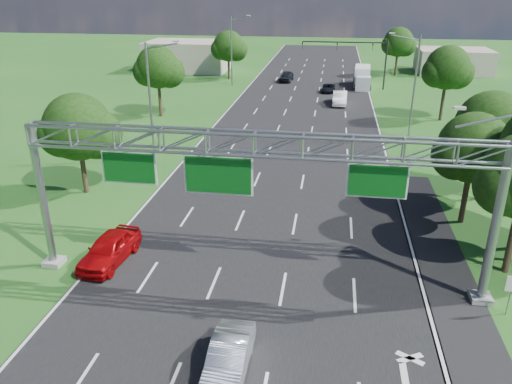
% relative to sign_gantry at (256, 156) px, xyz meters
% --- Properties ---
extents(ground, '(220.00, 220.00, 0.00)m').
position_rel_sign_gantry_xyz_m(ground, '(-0.33, 18.00, -6.89)').
color(ground, '#1E5419').
rests_on(ground, ground).
extents(road, '(18.00, 180.00, 0.02)m').
position_rel_sign_gantry_xyz_m(road, '(-0.33, 18.00, -6.89)').
color(road, black).
rests_on(road, ground).
extents(road_flare, '(3.00, 30.00, 0.02)m').
position_rel_sign_gantry_xyz_m(road_flare, '(9.87, 2.00, -6.89)').
color(road_flare, black).
rests_on(road_flare, ground).
extents(sign_gantry, '(23.50, 1.00, 9.56)m').
position_rel_sign_gantry_xyz_m(sign_gantry, '(0.00, 0.00, 0.00)').
color(sign_gantry, gray).
rests_on(sign_gantry, ground).
extents(regulatory_sign, '(0.60, 0.08, 2.10)m').
position_rel_sign_gantry_xyz_m(regulatory_sign, '(12.07, -1.02, -5.38)').
color(regulatory_sign, gray).
rests_on(regulatory_sign, ground).
extents(traffic_signal, '(12.21, 0.24, 7.00)m').
position_rel_sign_gantry_xyz_m(traffic_signal, '(7.15, 53.00, -1.72)').
color(traffic_signal, black).
rests_on(traffic_signal, ground).
extents(streetlight_l_near, '(2.97, 0.22, 10.16)m').
position_rel_sign_gantry_xyz_m(streetlight_l_near, '(-11.63, 18.00, -1.31)').
color(streetlight_l_near, gray).
rests_on(streetlight_l_near, ground).
extents(streetlight_l_far, '(2.97, 0.22, 10.16)m').
position_rel_sign_gantry_xyz_m(streetlight_l_far, '(-11.63, 53.00, -1.31)').
color(streetlight_l_far, gray).
rests_on(streetlight_l_far, ground).
extents(streetlight_r_mid, '(2.97, 0.22, 10.16)m').
position_rel_sign_gantry_xyz_m(streetlight_r_mid, '(10.97, 28.00, -1.31)').
color(streetlight_r_mid, gray).
rests_on(streetlight_r_mid, ground).
extents(tree_verge_la, '(5.76, 4.80, 7.40)m').
position_rel_sign_gantry_xyz_m(tree_verge_la, '(-14.25, 10.04, -2.13)').
color(tree_verge_la, '#2D2116').
rests_on(tree_verge_la, ground).
extents(tree_verge_lb, '(5.76, 4.80, 8.06)m').
position_rel_sign_gantry_xyz_m(tree_verge_lb, '(-16.25, 33.04, -1.48)').
color(tree_verge_lb, '#2D2116').
rests_on(tree_verge_lb, ground).
extents(tree_verge_lc, '(5.76, 4.80, 7.62)m').
position_rel_sign_gantry_xyz_m(tree_verge_lc, '(-13.25, 58.04, -1.92)').
color(tree_verge_lc, '#2D2116').
rests_on(tree_verge_lc, ground).
extents(tree_verge_rd, '(5.76, 4.80, 8.28)m').
position_rel_sign_gantry_xyz_m(tree_verge_rd, '(15.75, 36.04, -1.26)').
color(tree_verge_rd, '#2D2116').
rests_on(tree_verge_rd, ground).
extents(tree_verge_re, '(5.76, 4.80, 7.84)m').
position_rel_sign_gantry_xyz_m(tree_verge_re, '(13.75, 66.04, -1.70)').
color(tree_verge_re, '#2D2116').
rests_on(tree_verge_re, ground).
extents(building_left, '(14.00, 10.00, 5.00)m').
position_rel_sign_gantry_xyz_m(building_left, '(-22.33, 66.00, -4.39)').
color(building_left, '#AB9E90').
rests_on(building_left, ground).
extents(building_right, '(12.00, 9.00, 4.00)m').
position_rel_sign_gantry_xyz_m(building_right, '(23.67, 70.00, -4.89)').
color(building_right, '#AB9E90').
rests_on(building_right, ground).
extents(red_coupe, '(2.38, 4.93, 1.62)m').
position_rel_sign_gantry_xyz_m(red_coupe, '(-8.33, 0.74, -6.08)').
color(red_coupe, '#A3070A').
rests_on(red_coupe, ground).
extents(silver_sedan, '(1.54, 4.30, 1.41)m').
position_rel_sign_gantry_xyz_m(silver_sedan, '(-0.07, -6.71, -6.19)').
color(silver_sedan, silver).
rests_on(silver_sedan, ground).
extents(car_queue_b, '(1.93, 3.98, 1.09)m').
position_rel_sign_gantry_xyz_m(car_queue_b, '(2.79, 50.10, -6.35)').
color(car_queue_b, black).
rests_on(car_queue_b, ground).
extents(car_queue_c, '(2.16, 4.69, 1.56)m').
position_rel_sign_gantry_xyz_m(car_queue_c, '(-3.94, 57.43, -6.11)').
color(car_queue_c, black).
rests_on(car_queue_c, ground).
extents(car_queue_d, '(1.80, 5.01, 1.64)m').
position_rel_sign_gantry_xyz_m(car_queue_d, '(4.35, 42.29, -6.07)').
color(car_queue_d, silver).
rests_on(car_queue_d, ground).
extents(box_truck, '(2.50, 7.71, 2.88)m').
position_rel_sign_gantry_xyz_m(box_truck, '(7.67, 54.87, -5.51)').
color(box_truck, silver).
rests_on(box_truck, ground).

